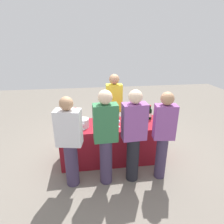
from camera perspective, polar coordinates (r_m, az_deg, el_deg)
name	(u,v)px	position (r m, az deg, el deg)	size (l,w,h in m)	color
ground_plane	(112,158)	(4.06, 0.00, -13.51)	(12.00, 12.00, 0.00)	slate
tasting_table	(112,142)	(3.85, 0.00, -8.82)	(1.96, 0.70, 0.77)	maroon
wine_bottle_0	(76,118)	(3.70, -10.68, -1.78)	(0.08, 0.08, 0.33)	black
wine_bottle_1	(102,118)	(3.67, -3.14, -1.84)	(0.07, 0.07, 0.30)	black
wine_bottle_2	(118,115)	(3.79, 1.67, -0.84)	(0.07, 0.07, 0.34)	black
wine_bottle_3	(128,116)	(3.76, 4.77, -1.06)	(0.07, 0.07, 0.33)	black
wine_bottle_4	(134,115)	(3.82, 6.48, -0.95)	(0.08, 0.08, 0.31)	black
wine_bottle_5	(144,113)	(3.93, 9.50, -0.40)	(0.07, 0.07, 0.32)	black
wine_bottle_6	(150,114)	(3.94, 11.18, -0.60)	(0.08, 0.08, 0.30)	black
wine_glass_0	(76,124)	(3.51, -10.76, -3.43)	(0.07, 0.07, 0.15)	silver
wine_glass_1	(83,125)	(3.46, -8.58, -3.74)	(0.06, 0.06, 0.14)	silver
wine_glass_2	(96,123)	(3.50, -4.67, -3.25)	(0.07, 0.07, 0.14)	silver
wine_glass_3	(114,122)	(3.55, 0.50, -2.91)	(0.07, 0.07, 0.13)	silver
wine_glass_4	(118,122)	(3.53, 1.91, -2.99)	(0.07, 0.07, 0.14)	silver
ice_bucket	(83,123)	(3.57, -8.68, -3.26)	(0.22, 0.22, 0.16)	silver
server_pouring	(114,107)	(4.21, 0.62, 1.54)	(0.35, 0.22, 1.61)	#3F3351
guest_0	(70,140)	(3.07, -12.53, -8.27)	(0.42, 0.28, 1.54)	#3F3351
guest_1	(106,135)	(3.02, -1.91, -7.01)	(0.38, 0.22, 1.62)	#3F3351
guest_2	(134,134)	(3.11, 6.50, -6.56)	(0.39, 0.23, 1.61)	black
guest_3	(164,133)	(3.25, 15.12, -6.15)	(0.36, 0.23, 1.56)	#3F3351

